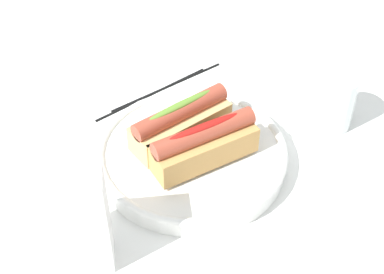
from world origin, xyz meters
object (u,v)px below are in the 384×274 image
water_glass (332,103)px  serving_bowl (192,155)px  chopstick_far (168,86)px  chopstick_near (152,93)px  hotdog_back (204,144)px  hotdog_front (181,122)px  napkin_box (61,224)px

water_glass → serving_bowl: bearing=6.8°
water_glass → chopstick_far: bearing=-35.5°
serving_bowl → chopstick_near: (0.02, -0.17, -0.01)m
serving_bowl → hotdog_back: hotdog_back is taller
serving_bowl → hotdog_back: (-0.01, 0.03, 0.04)m
water_glass → chopstick_near: bearing=-30.2°
water_glass → chopstick_far: water_glass is taller
hotdog_front → hotdog_back: size_ratio=1.00×
serving_bowl → chopstick_near: serving_bowl is taller
serving_bowl → hotdog_front: hotdog_front is taller
serving_bowl → hotdog_back: 0.05m
napkin_box → water_glass: bearing=-151.1°
water_glass → hotdog_front: bearing=0.4°
water_glass → napkin_box: napkin_box is taller
hotdog_front → hotdog_back: (-0.02, 0.05, 0.00)m
serving_bowl → water_glass: water_glass is taller
chopstick_near → hotdog_front: bearing=71.2°
chopstick_far → chopstick_near: bearing=1.4°
serving_bowl → water_glass: bearing=-173.2°
water_glass → napkin_box: size_ratio=0.60×
serving_bowl → chopstick_near: bearing=-83.4°
serving_bowl → hotdog_front: 0.05m
hotdog_front → water_glass: size_ratio=1.75×
chopstick_near → napkin_box: bearing=37.0°
serving_bowl → napkin_box: size_ratio=1.83×
hotdog_front → chopstick_far: bearing=-96.9°
hotdog_front → chopstick_near: 0.16m
hotdog_back → napkin_box: (0.20, 0.10, 0.01)m
hotdog_back → water_glass: (-0.22, -0.05, -0.02)m
hotdog_back → serving_bowl: bearing=-70.1°
hotdog_front → serving_bowl: bearing=109.9°
serving_bowl → hotdog_back: bearing=109.9°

